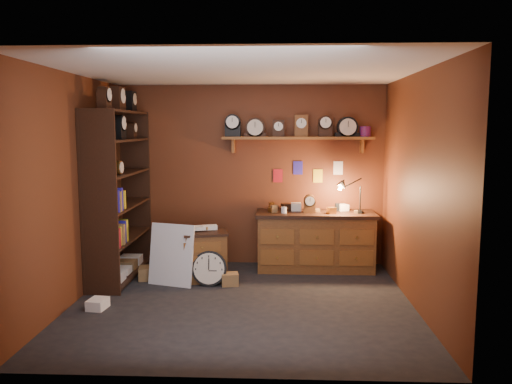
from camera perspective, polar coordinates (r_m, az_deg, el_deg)
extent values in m
plane|color=black|center=(6.08, -1.56, -12.54)|extent=(4.00, 4.00, 0.00)
cube|color=#5E2C16|center=(7.54, -0.65, 1.89)|extent=(4.00, 0.02, 2.70)
cube|color=#5E2C16|center=(3.99, -3.42, -3.01)|extent=(4.00, 0.02, 2.70)
cube|color=#5E2C16|center=(6.23, -20.29, 0.28)|extent=(0.02, 3.60, 2.70)
cube|color=#5E2C16|center=(5.96, 17.95, 0.08)|extent=(0.02, 3.60, 2.70)
cube|color=beige|center=(5.75, -1.65, 13.67)|extent=(4.00, 3.60, 0.02)
cube|color=brown|center=(7.36, 4.77, 6.17)|extent=(2.20, 0.30, 0.04)
cube|color=brown|center=(7.45, -2.61, 5.28)|extent=(0.04, 0.16, 0.20)
cube|color=brown|center=(7.53, 12.01, 5.15)|extent=(0.04, 0.16, 0.20)
cylinder|color=#B21419|center=(7.46, 12.37, 6.77)|extent=(0.16, 0.16, 0.15)
cube|color=maroon|center=(7.53, 0.49, 1.87)|extent=(0.14, 0.01, 0.20)
cube|color=navy|center=(7.51, 2.78, 2.77)|extent=(0.14, 0.01, 0.20)
cube|color=gold|center=(7.53, 5.06, 1.85)|extent=(0.14, 0.01, 0.20)
cube|color=silver|center=(7.54, 7.35, 2.74)|extent=(0.14, 0.01, 0.20)
cube|color=black|center=(7.15, -17.06, -0.35)|extent=(0.03, 1.60, 2.30)
cube|color=black|center=(6.35, -17.48, -1.30)|extent=(0.45, 0.03, 2.30)
cube|color=black|center=(7.82, -13.61, 0.40)|extent=(0.45, 0.03, 2.30)
cube|color=black|center=(7.30, -15.05, -8.95)|extent=(0.43, 1.54, 0.03)
cube|color=black|center=(7.18, -15.18, -5.11)|extent=(0.43, 1.54, 0.03)
cube|color=black|center=(7.10, -15.30, -1.56)|extent=(0.43, 1.54, 0.03)
cube|color=black|center=(7.05, -15.43, 2.06)|extent=(0.43, 1.54, 0.03)
cube|color=black|center=(7.02, -15.55, 5.72)|extent=(0.43, 1.54, 0.03)
cube|color=black|center=(7.02, -15.66, 8.81)|extent=(0.43, 1.54, 0.03)
cube|color=brown|center=(7.39, 6.77, -5.74)|extent=(1.66, 0.60, 0.80)
cube|color=black|center=(7.31, 6.82, -2.49)|extent=(1.72, 0.66, 0.05)
cube|color=brown|center=(7.10, 6.96, -6.30)|extent=(1.58, 0.02, 0.52)
cylinder|color=black|center=(7.33, 11.79, -2.29)|extent=(0.12, 0.12, 0.02)
cylinder|color=black|center=(7.30, 11.83, -0.82)|extent=(0.02, 0.02, 0.38)
cylinder|color=black|center=(7.22, 10.97, 1.03)|extent=(0.27, 0.09, 0.14)
cone|color=black|center=(7.18, 9.90, 0.70)|extent=(0.18, 0.14, 0.18)
cube|color=brown|center=(6.91, -5.84, -7.33)|extent=(0.64, 0.58, 0.64)
cube|color=black|center=(6.83, -5.88, -4.61)|extent=(0.69, 0.63, 0.03)
cube|color=brown|center=(6.69, -6.13, -7.84)|extent=(0.48, 0.13, 0.54)
cylinder|color=black|center=(6.68, -5.37, -8.69)|extent=(0.46, 0.15, 0.47)
cylinder|color=beige|center=(6.64, -5.41, -8.71)|extent=(0.41, 0.09, 0.40)
cube|color=black|center=(6.62, -5.42, -8.21)|extent=(0.01, 0.04, 0.15)
cube|color=black|center=(6.63, -4.97, -8.97)|extent=(0.10, 0.01, 0.01)
cube|color=silver|center=(6.84, -9.59, -10.36)|extent=(0.65, 0.34, 0.82)
cube|color=silver|center=(7.23, -6.72, -7.22)|extent=(0.55, 0.55, 0.51)
cube|color=black|center=(6.99, -7.05, -7.74)|extent=(0.41, 0.08, 0.41)
cube|color=olive|center=(7.09, -12.06, -9.03)|extent=(0.33, 0.29, 0.18)
cube|color=white|center=(6.14, -17.64, -12.09)|extent=(0.22, 0.26, 0.12)
cube|color=olive|center=(6.69, -3.00, -9.93)|extent=(0.24, 0.22, 0.16)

